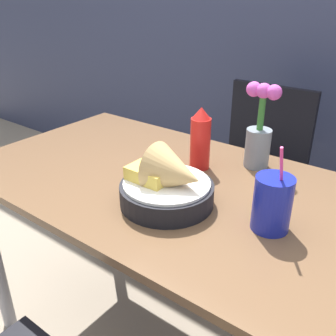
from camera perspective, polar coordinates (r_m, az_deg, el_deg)
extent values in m
cube|color=brown|center=(1.16, -1.16, -1.95)|extent=(1.24, 0.73, 0.02)
cylinder|color=gray|center=(1.86, -8.83, -3.56)|extent=(0.05, 0.05, 0.70)
cylinder|color=black|center=(1.81, 3.71, -9.14)|extent=(0.03, 0.03, 0.44)
cylinder|color=black|center=(1.68, 14.24, -13.12)|extent=(0.03, 0.03, 0.44)
cylinder|color=black|center=(2.07, 9.25, -4.50)|extent=(0.03, 0.03, 0.44)
cylinder|color=black|center=(1.96, 18.56, -7.52)|extent=(0.03, 0.03, 0.44)
cube|color=black|center=(1.76, 12.10, -2.15)|extent=(0.40, 0.40, 0.02)
cube|color=black|center=(1.83, 15.26, 5.91)|extent=(0.40, 0.03, 0.40)
cylinder|color=black|center=(1.00, -0.19, -3.96)|extent=(0.25, 0.25, 0.06)
cylinder|color=white|center=(0.99, -0.19, -2.32)|extent=(0.23, 0.23, 0.01)
cone|color=tan|center=(0.95, 1.32, -0.86)|extent=(0.14, 0.14, 0.14)
cube|color=#E5C14C|center=(0.99, -2.65, -0.95)|extent=(0.11, 0.09, 0.04)
cylinder|color=red|center=(1.18, 4.93, 3.72)|extent=(0.06, 0.06, 0.17)
cone|color=red|center=(1.15, 5.12, 8.37)|extent=(0.06, 0.06, 0.04)
cylinder|color=#192399|center=(0.91, 15.60, -5.25)|extent=(0.09, 0.09, 0.14)
cylinder|color=black|center=(0.92, 15.52, -5.83)|extent=(0.08, 0.08, 0.11)
cylinder|color=#EA3884|center=(0.88, 16.88, -2.07)|extent=(0.01, 0.07, 0.19)
cylinder|color=gray|center=(1.23, 13.47, 2.97)|extent=(0.08, 0.08, 0.13)
cylinder|color=#33722D|center=(1.19, 14.06, 8.27)|extent=(0.02, 0.02, 0.11)
sphere|color=#D14CB2|center=(1.17, 14.40, 11.33)|extent=(0.05, 0.05, 0.05)
sphere|color=#D14CB2|center=(1.19, 12.95, 11.63)|extent=(0.05, 0.05, 0.05)
sphere|color=#D14CB2|center=(1.16, 15.88, 11.02)|extent=(0.05, 0.05, 0.05)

